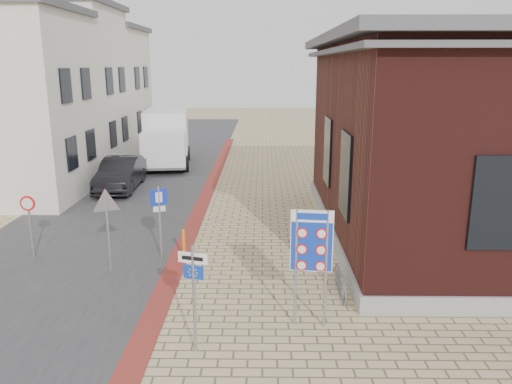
% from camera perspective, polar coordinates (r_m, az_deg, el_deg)
% --- Properties ---
extents(ground, '(120.00, 120.00, 0.00)m').
position_cam_1_polar(ground, '(11.52, -2.38, -16.10)').
color(ground, tan).
rests_on(ground, ground).
extents(road_strip, '(7.00, 60.00, 0.02)m').
position_cam_1_polar(road_strip, '(26.30, -12.67, 1.20)').
color(road_strip, '#38383A').
rests_on(road_strip, ground).
extents(curb_strip, '(0.60, 40.00, 0.02)m').
position_cam_1_polar(curb_strip, '(20.91, -6.40, -1.90)').
color(curb_strip, maroon).
rests_on(curb_strip, ground).
extents(brick_building, '(13.00, 13.00, 6.80)m').
position_cam_1_polar(brick_building, '(19.03, 27.09, 5.69)').
color(brick_building, gray).
rests_on(brick_building, ground).
extents(townhouse_mid, '(7.40, 6.40, 9.10)m').
position_cam_1_polar(townhouse_mid, '(30.25, -22.20, 10.92)').
color(townhouse_mid, silver).
rests_on(townhouse_mid, ground).
extents(townhouse_far, '(7.40, 6.40, 8.30)m').
position_cam_1_polar(townhouse_far, '(35.88, -18.44, 10.98)').
color(townhouse_far, silver).
rests_on(townhouse_far, ground).
extents(bike_rack, '(0.08, 1.80, 0.60)m').
position_cam_1_polar(bike_rack, '(13.49, 9.62, -10.26)').
color(bike_rack, slate).
rests_on(bike_rack, ground).
extents(sedan, '(1.77, 4.70, 1.53)m').
position_cam_1_polar(sedan, '(24.73, -15.21, 2.02)').
color(sedan, black).
rests_on(sedan, ground).
extents(box_truck, '(3.19, 6.36, 3.19)m').
position_cam_1_polar(box_truck, '(29.96, -10.24, 6.10)').
color(box_truck, slate).
rests_on(box_truck, ground).
extents(border_sign, '(0.95, 0.16, 2.78)m').
position_cam_1_polar(border_sign, '(11.16, 6.37, -5.90)').
color(border_sign, gray).
rests_on(border_sign, ground).
extents(essen_sign, '(0.62, 0.21, 2.33)m').
position_cam_1_polar(essen_sign, '(10.37, -7.14, -10.28)').
color(essen_sign, gray).
rests_on(essen_sign, ground).
extents(parking_sign, '(0.48, 0.25, 2.30)m').
position_cam_1_polar(parking_sign, '(15.36, -10.98, -2.12)').
color(parking_sign, gray).
rests_on(parking_sign, ground).
extents(yield_sign, '(0.83, 0.36, 2.44)m').
position_cam_1_polar(yield_sign, '(14.66, -16.71, -2.01)').
color(yield_sign, gray).
rests_on(yield_sign, ground).
extents(speed_sign, '(0.47, 0.07, 2.01)m').
position_cam_1_polar(speed_sign, '(16.69, -24.46, -2.69)').
color(speed_sign, gray).
rests_on(speed_sign, ground).
extents(bollard, '(0.12, 0.12, 0.99)m').
position_cam_1_polar(bollard, '(15.46, -8.25, -6.02)').
color(bollard, orange).
rests_on(bollard, ground).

